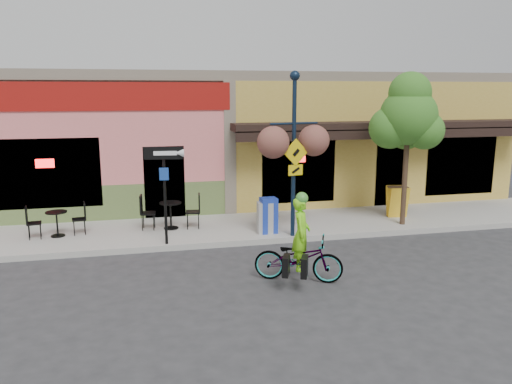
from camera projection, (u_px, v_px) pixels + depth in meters
ground at (293, 249)px, 12.55m from camera, size 90.00×90.00×0.00m
sidewalk at (273, 225)px, 14.44m from camera, size 24.00×3.00×0.15m
curb at (287, 240)px, 13.06m from camera, size 24.00×0.12×0.15m
building at (237, 135)px, 19.27m from camera, size 18.20×8.20×4.50m
bicycle at (298, 259)px, 10.34m from camera, size 1.95×1.32×0.97m
cyclist_rider at (301, 245)px, 10.30m from camera, size 0.56×0.66×1.53m
lamp_post at (294, 155)px, 12.75m from camera, size 1.44×0.81×4.26m
one_way_sign at (165, 196)px, 12.22m from camera, size 0.95×0.31×2.44m
cafe_set_left at (57, 220)px, 13.02m from camera, size 1.55×0.95×0.87m
cafe_set_right at (171, 211)px, 13.75m from camera, size 1.70×0.98×0.97m
newspaper_box_blue at (269, 215)px, 13.36m from camera, size 0.44×0.40×0.96m
newspaper_box_grey at (265, 218)px, 13.34m from camera, size 0.41×0.38×0.85m
street_tree at (407, 149)px, 13.90m from camera, size 1.91×1.91×4.33m
sandwich_board at (399, 203)px, 14.90m from camera, size 0.62×0.50×0.94m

